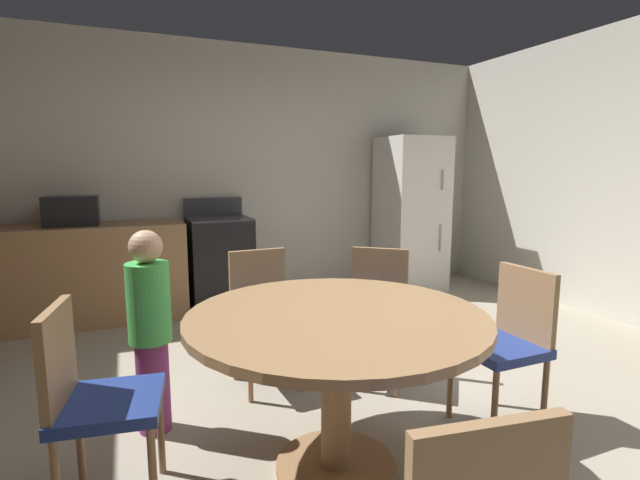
% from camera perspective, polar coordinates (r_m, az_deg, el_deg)
% --- Properties ---
extents(ground_plane, '(14.00, 14.00, 0.00)m').
position_cam_1_polar(ground_plane, '(2.84, 6.88, -20.89)').
color(ground_plane, '#A89E89').
extents(wall_back, '(6.14, 0.12, 2.70)m').
position_cam_1_polar(wall_back, '(5.23, -9.03, 8.00)').
color(wall_back, beige).
rests_on(wall_back, ground).
extents(kitchen_counter, '(2.04, 0.60, 0.90)m').
position_cam_1_polar(kitchen_counter, '(4.80, -28.37, -3.80)').
color(kitchen_counter, '#9E754C').
rests_on(kitchen_counter, ground).
extents(oven_range, '(0.60, 0.60, 1.10)m').
position_cam_1_polar(oven_range, '(4.85, -12.10, -2.62)').
color(oven_range, black).
rests_on(oven_range, ground).
extents(refrigerator, '(0.68, 0.68, 1.76)m').
position_cam_1_polar(refrigerator, '(5.59, 11.00, 3.15)').
color(refrigerator, white).
rests_on(refrigerator, ground).
extents(microwave, '(0.44, 0.32, 0.26)m').
position_cam_1_polar(microwave, '(4.72, -28.02, 3.15)').
color(microwave, black).
rests_on(microwave, kitchen_counter).
extents(dining_table, '(1.35, 1.35, 0.76)m').
position_cam_1_polar(dining_table, '(2.17, 2.03, -12.62)').
color(dining_table, '#9E754C').
rests_on(dining_table, ground).
extents(chair_northeast, '(0.56, 0.56, 0.87)m').
position_cam_1_polar(chair_northeast, '(3.15, 6.90, -7.95)').
color(chair_northeast, '#9E754C').
rests_on(chair_northeast, ground).
extents(chair_east, '(0.40, 0.40, 0.87)m').
position_cam_1_polar(chair_east, '(2.77, 21.96, -10.85)').
color(chair_east, '#9E754C').
rests_on(chair_east, ground).
extents(chair_north, '(0.42, 0.42, 0.87)m').
position_cam_1_polar(chair_north, '(3.10, -6.90, -8.24)').
color(chair_north, '#9E754C').
rests_on(chair_north, ground).
extents(chair_west, '(0.46, 0.46, 0.87)m').
position_cam_1_polar(chair_west, '(2.19, -26.08, -16.47)').
color(chair_west, '#9E754C').
rests_on(chair_west, ground).
extents(person_child, '(0.31, 0.31, 1.09)m').
position_cam_1_polar(person_child, '(2.65, -19.99, -9.89)').
color(person_child, '#8C337A').
rests_on(person_child, ground).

